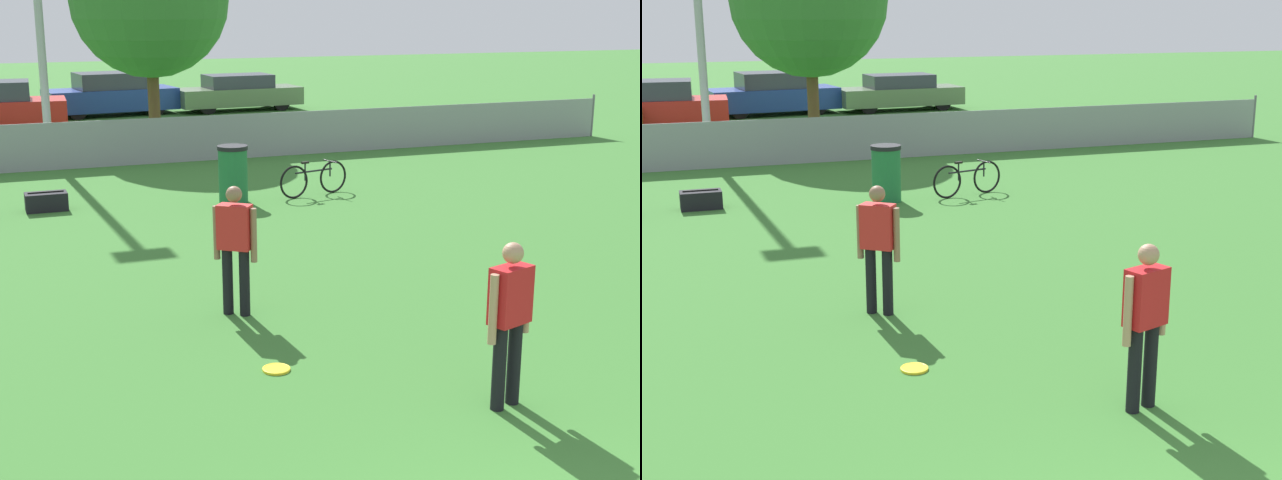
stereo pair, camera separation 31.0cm
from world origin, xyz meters
TOP-DOWN VIEW (x-y plane):
  - fence_backline at (0.00, 18.00)m, footprint 26.53×0.07m
  - player_defender_red at (0.84, 3.37)m, footprint 0.54×0.33m
  - player_thrower_red at (-0.80, 6.82)m, footprint 0.46×0.42m
  - frisbee_disc at (-0.91, 4.98)m, footprint 0.29×0.29m
  - bicycle_sideline at (2.65, 13.11)m, footprint 1.59×0.56m
  - trash_bin at (0.97, 13.11)m, footprint 0.59×0.59m
  - gear_bag_sideline at (-2.48, 13.66)m, footprint 0.76×0.42m
  - parked_car_blue at (0.97, 28.36)m, footprint 4.59×2.33m
  - parked_car_olive at (5.50, 28.14)m, footprint 4.59×1.94m

SIDE VIEW (x-z plane):
  - frisbee_disc at x=-0.91m, z-range 0.00..0.03m
  - gear_bag_sideline at x=-2.48m, z-range -0.01..0.35m
  - bicycle_sideline at x=2.65m, z-range -0.01..0.70m
  - fence_backline at x=0.00m, z-range -0.05..1.16m
  - trash_bin at x=0.97m, z-range 0.00..1.11m
  - parked_car_olive at x=5.50m, z-range -0.01..1.28m
  - parked_car_blue at x=0.97m, z-range -0.03..1.43m
  - player_defender_red at x=0.84m, z-range 0.12..1.74m
  - player_thrower_red at x=-0.80m, z-range 0.12..1.74m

